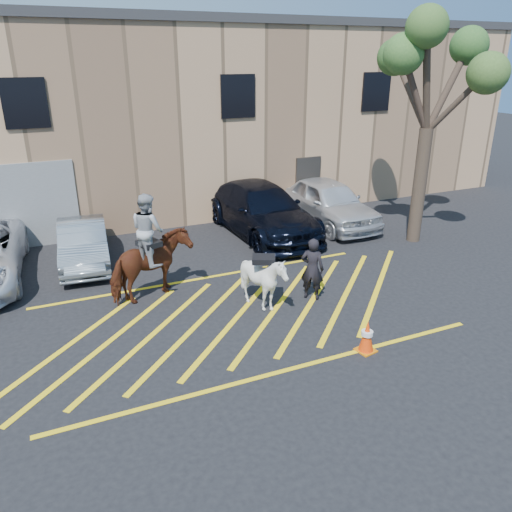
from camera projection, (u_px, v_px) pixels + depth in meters
name	position (u px, v px, depth m)	size (l,w,h in m)	color
ground	(233.00, 311.00, 12.49)	(90.00, 90.00, 0.00)	black
car_silver_sedan	(83.00, 243.00, 15.14)	(1.38, 3.96, 1.30)	#8D959A
car_blue_suv	(262.00, 210.00, 17.72)	(2.41, 5.93, 1.72)	black
car_white_suv	(328.00, 202.00, 18.72)	(1.99, 4.94, 1.68)	silver
handler	(312.00, 269.00, 12.87)	(0.61, 0.40, 1.67)	black
warehouse	(129.00, 114.00, 21.30)	(32.42, 10.20, 7.30)	tan
hatching_zone	(238.00, 316.00, 12.23)	(12.60, 5.12, 0.01)	yellow
mounted_bay	(150.00, 258.00, 12.76)	(2.34, 1.68, 2.82)	#5A3015
saddled_white	(264.00, 281.00, 12.38)	(1.67, 1.74, 1.49)	silver
traffic_cone	(367.00, 336.00, 10.67)	(0.45, 0.45, 0.73)	orange
tree	(434.00, 65.00, 15.19)	(3.99, 4.37, 7.31)	#49362C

